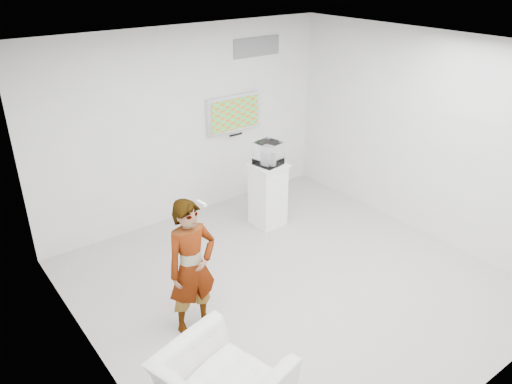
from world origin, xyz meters
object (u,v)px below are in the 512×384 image
Objects in this scene: person at (192,268)px; floor_uplight at (258,190)px; tv at (234,113)px; pedestal at (268,195)px.

person is 5.14× the size of floor_uplight.
floor_uplight is (2.60, 2.23, -0.65)m from person.
tv is 0.62× the size of person.
person is 3.48m from floor_uplight.
person is at bearing -139.38° from floor_uplight.
pedestal is 3.24× the size of floor_uplight.
floor_uplight is (0.42, 0.82, -0.35)m from pedestal.
tv reaches higher than floor_uplight.
person is at bearing -147.06° from pedestal.
tv reaches higher than pedestal.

